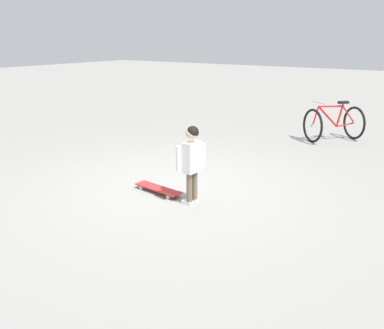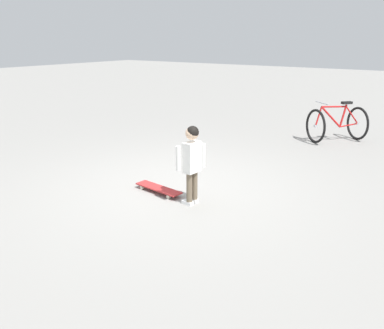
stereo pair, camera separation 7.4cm
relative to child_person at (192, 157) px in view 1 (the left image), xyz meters
The scene contains 4 objects.
ground_plane 0.96m from the child_person, 56.83° to the left, with size 50.00×50.00×0.00m, color gray.
child_person is the anchor object (origin of this frame).
skateboard 0.86m from the child_person, 85.29° to the left, with size 0.27×0.79×0.07m.
bicycle_mid 4.55m from the child_person, ahead, with size 1.28×1.23×0.85m.
Camera 1 is at (-4.39, -3.31, 2.12)m, focal length 36.85 mm.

